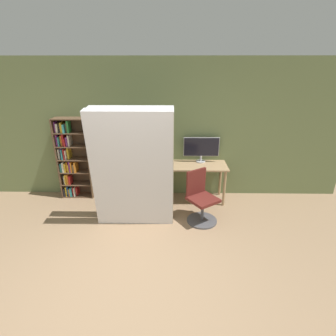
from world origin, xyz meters
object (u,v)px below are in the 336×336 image
(monitor, at_px, (201,148))
(office_chair, at_px, (201,202))
(bookshelf, at_px, (72,159))
(mattress_far, at_px, (135,166))
(mattress_near, at_px, (133,171))

(monitor, bearing_deg, office_chair, -94.52)
(bookshelf, bearing_deg, monitor, 0.14)
(bookshelf, bearing_deg, mattress_far, -32.33)
(bookshelf, distance_m, mattress_near, 1.76)
(office_chair, relative_size, bookshelf, 0.56)
(monitor, bearing_deg, bookshelf, -179.86)
(monitor, bearing_deg, mattress_far, -143.42)
(office_chair, bearing_deg, mattress_near, -171.28)
(monitor, distance_m, mattress_far, 1.48)
(bookshelf, relative_size, mattress_far, 0.82)
(office_chair, bearing_deg, monitor, 85.48)
(bookshelf, xyz_separation_m, mattress_far, (1.38, -0.87, 0.19))
(mattress_near, relative_size, mattress_far, 1.00)
(office_chair, xyz_separation_m, mattress_far, (-1.11, 0.04, 0.63))
(monitor, xyz_separation_m, office_chair, (-0.07, -0.92, -0.68))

